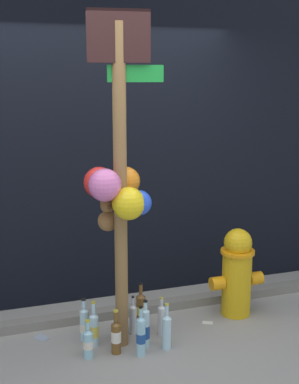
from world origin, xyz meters
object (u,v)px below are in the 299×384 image
bottle_6 (167,331)px  bottle_8 (84,324)px  memorial_post (118,173)px  bottle_3 (145,328)px  fire_hydrant (237,272)px  bottle_5 (133,318)px  bottle_7 (141,310)px  bottle_0 (94,329)px  bottle_2 (116,336)px  bottle_1 (161,319)px  bottle_10 (88,343)px  bottle_9 (141,335)px  bottle_4 (122,323)px

bottle_6 → bottle_8: bottle_6 is taller
memorial_post → bottle_3: (0.18, -0.09, -1.22)m
fire_hydrant → memorial_post: bearing=-169.4°
bottle_6 → bottle_5: bearing=120.0°
bottle_7 → bottle_5: bearing=-143.5°
bottle_5 → bottle_6: (0.18, -0.31, 0.02)m
bottle_0 → bottle_2: bottle_0 is taller
memorial_post → bottle_1: (0.36, 0.05, -1.24)m
bottle_7 → bottle_8: bearing=-175.7°
bottle_1 → bottle_7: size_ratio=0.81×
bottle_3 → bottle_10: (-0.46, -0.01, -0.04)m
bottle_2 → bottle_9: bearing=-26.7°
bottle_3 → bottle_8: size_ratio=1.10×
bottle_6 → bottle_10: size_ratio=1.24×
bottle_3 → bottle_9: 0.13m
bottle_0 → bottle_8: size_ratio=1.04×
memorial_post → bottle_6: memorial_post is taller
bottle_1 → bottle_7: bottle_7 is taller
memorial_post → bottle_10: 1.29m
bottle_3 → bottle_10: bottle_3 is taller
bottle_3 → bottle_8: 0.50m
bottle_7 → bottle_9: bearing=-107.3°
bottle_3 → bottle_4: size_ratio=1.13×
bottle_5 → bottle_6: bearing=-60.0°
bottle_6 → bottle_4: bearing=137.1°
bottle_5 → bottle_8: 0.40m
bottle_1 → bottle_10: bottle_1 is taller
bottle_4 → bottle_5: size_ratio=1.04×
fire_hydrant → bottle_4: 1.11m
bottle_7 → bottle_3: bearing=-100.5°
bottle_8 → bottle_1: bearing=-11.1°
fire_hydrant → bottle_5: (-0.97, -0.07, -0.26)m
fire_hydrant → bottle_5: 1.01m
memorial_post → fire_hydrant: 1.51m
bottle_1 → bottle_4: bearing=171.9°
bottle_10 → memorial_post: bearing=20.7°
bottle_3 → bottle_5: bearing=97.6°
bottle_0 → bottle_2: (0.13, -0.17, -0.00)m
bottle_6 → bottle_1: bearing=81.1°
fire_hydrant → bottle_7: (-0.88, -0.00, -0.23)m
bottle_7 → bottle_10: size_ratio=1.35×
memorial_post → bottle_5: (0.15, 0.14, -1.24)m
bottle_6 → bottle_7: size_ratio=0.92×
bottle_7 → bottle_0: bearing=-161.0°
bottle_3 → bottle_7: 0.30m
memorial_post → bottle_3: 1.23m
bottle_2 → bottle_5: (0.21, 0.25, -0.01)m
memorial_post → bottle_2: size_ratio=7.12×
bottle_5 → bottle_10: bearing=-149.9°
bottle_2 → bottle_6: 0.39m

